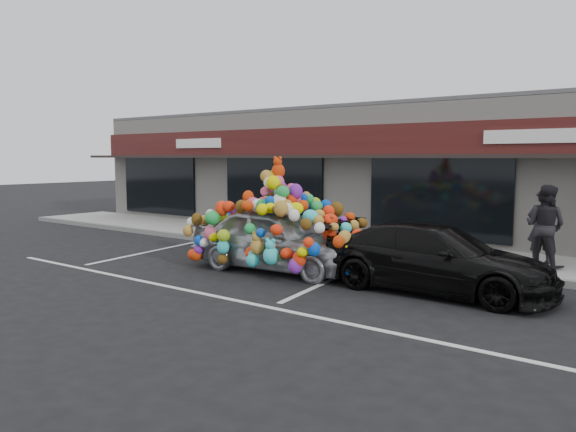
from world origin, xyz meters
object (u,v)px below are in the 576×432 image
Objects in this scene: black_sedan at (436,258)px; pedestrian_b at (545,226)px; toy_car at (279,232)px; pedestrian_a at (541,227)px.

black_sedan is 3.39m from pedestrian_b.
black_sedan is 2.45× the size of pedestrian_b.
pedestrian_b is (5.00, 3.33, 0.19)m from toy_car.
pedestrian_b is (0.17, -0.40, 0.07)m from pedestrian_a.
toy_car is 2.70× the size of pedestrian_a.
black_sedan is (3.72, 0.22, -0.23)m from toy_car.
pedestrian_b reaches higher than pedestrian_a.
pedestrian_b is at bearing -22.54° from black_sedan.
black_sedan is 3.70m from pedestrian_a.
pedestrian_a is 0.93× the size of pedestrian_b.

